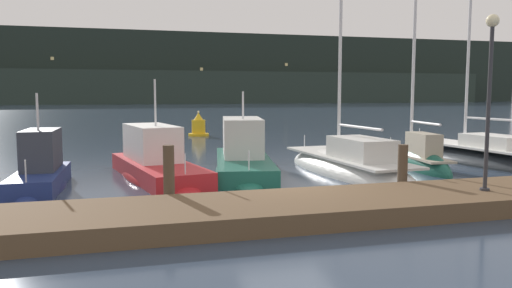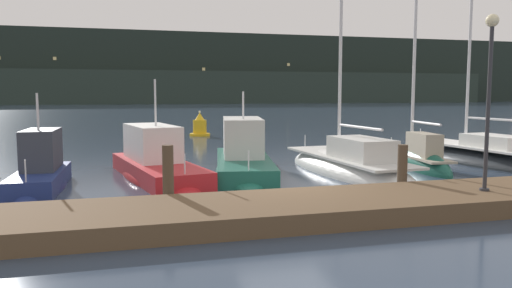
% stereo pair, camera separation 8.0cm
% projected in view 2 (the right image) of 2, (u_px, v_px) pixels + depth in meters
% --- Properties ---
extents(ground_plane, '(400.00, 400.00, 0.00)m').
position_uv_depth(ground_plane, '(288.00, 199.00, 13.73)').
color(ground_plane, '#2D3D51').
extents(dock, '(28.77, 2.80, 0.45)m').
position_uv_depth(dock, '(316.00, 208.00, 11.78)').
color(dock, brown).
rests_on(dock, ground).
extents(mooring_pile_1, '(0.28, 0.28, 1.64)m').
position_uv_depth(mooring_pile_1, '(168.00, 178.00, 12.44)').
color(mooring_pile_1, '#4C3D2D').
rests_on(mooring_pile_1, ground).
extents(mooring_pile_2, '(0.28, 0.28, 1.46)m').
position_uv_depth(mooring_pile_2, '(402.00, 170.00, 14.17)').
color(mooring_pile_2, '#4C3D2D').
rests_on(mooring_pile_2, ground).
extents(motorboat_berth_2, '(1.56, 4.69, 3.39)m').
position_uv_depth(motorboat_berth_2, '(41.00, 178.00, 15.29)').
color(motorboat_berth_2, navy).
rests_on(motorboat_berth_2, ground).
extents(motorboat_berth_3, '(3.35, 7.27, 3.89)m').
position_uv_depth(motorboat_berth_3, '(157.00, 169.00, 17.22)').
color(motorboat_berth_3, red).
rests_on(motorboat_berth_3, ground).
extents(motorboat_berth_4, '(3.38, 7.45, 3.49)m').
position_uv_depth(motorboat_berth_4, '(243.00, 163.00, 18.34)').
color(motorboat_berth_4, '#195647').
rests_on(motorboat_berth_4, ground).
extents(sailboat_berth_5, '(2.79, 8.30, 11.46)m').
position_uv_depth(sailboat_berth_5, '(348.00, 169.00, 18.26)').
color(sailboat_berth_5, white).
rests_on(sailboat_berth_5, ground).
extents(sailboat_berth_6, '(1.83, 5.35, 8.57)m').
position_uv_depth(sailboat_berth_6, '(416.00, 164.00, 19.48)').
color(sailboat_berth_6, '#195647').
rests_on(sailboat_berth_6, ground).
extents(sailboat_berth_7, '(2.93, 7.98, 9.52)m').
position_uv_depth(sailboat_berth_7, '(477.00, 160.00, 20.92)').
color(sailboat_berth_7, '#2D3338').
rests_on(sailboat_berth_7, ground).
extents(channel_buoy, '(1.39, 1.39, 1.71)m').
position_uv_depth(channel_buoy, '(200.00, 127.00, 33.98)').
color(channel_buoy, gold).
rests_on(channel_buoy, ground).
extents(dock_lamppost, '(0.32, 0.32, 4.41)m').
position_uv_depth(dock_lamppost, '(490.00, 75.00, 12.38)').
color(dock_lamppost, '#2D2D33').
rests_on(dock_lamppost, dock).
extents(hillside_backdrop, '(240.00, 23.00, 19.25)m').
position_uv_depth(hillside_backdrop, '(151.00, 71.00, 137.86)').
color(hillside_backdrop, '#1E2823').
rests_on(hillside_backdrop, ground).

